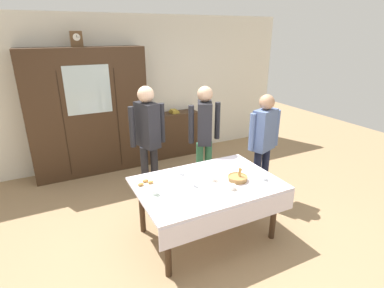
% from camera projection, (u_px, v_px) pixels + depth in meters
% --- Properties ---
extents(ground_plane, '(12.00, 12.00, 0.00)m').
position_uv_depth(ground_plane, '(199.00, 225.00, 3.96)').
color(ground_plane, '#997A56').
rests_on(ground_plane, ground).
extents(back_wall, '(6.40, 0.10, 2.70)m').
position_uv_depth(back_wall, '(134.00, 90.00, 5.70)').
color(back_wall, silver).
rests_on(back_wall, ground).
extents(dining_table, '(1.66, 1.13, 0.73)m').
position_uv_depth(dining_table, '(209.00, 191.00, 3.54)').
color(dining_table, '#3D2819').
rests_on(dining_table, ground).
extents(wall_cabinet, '(1.97, 0.46, 2.17)m').
position_uv_depth(wall_cabinet, '(89.00, 113.00, 5.17)').
color(wall_cabinet, '#3D2819').
rests_on(wall_cabinet, ground).
extents(mantel_clock, '(0.18, 0.11, 0.24)m').
position_uv_depth(mantel_clock, '(76.00, 39.00, 4.73)').
color(mantel_clock, brown).
rests_on(mantel_clock, wall_cabinet).
extents(bookshelf_low, '(0.96, 0.35, 0.88)m').
position_uv_depth(bookshelf_low, '(175.00, 134.00, 6.12)').
color(bookshelf_low, '#3D2819').
rests_on(bookshelf_low, ground).
extents(book_stack, '(0.16, 0.20, 0.07)m').
position_uv_depth(book_stack, '(174.00, 111.00, 5.95)').
color(book_stack, '#B29333').
rests_on(book_stack, bookshelf_low).
extents(tea_cup_back_edge, '(0.13, 0.13, 0.06)m').
position_uv_depth(tea_cup_back_edge, '(155.00, 192.00, 3.26)').
color(tea_cup_back_edge, silver).
rests_on(tea_cup_back_edge, dining_table).
extents(tea_cup_near_left, '(0.13, 0.13, 0.06)m').
position_uv_depth(tea_cup_near_left, '(213.00, 179.00, 3.57)').
color(tea_cup_near_left, white).
rests_on(tea_cup_near_left, dining_table).
extents(tea_cup_far_left, '(0.13, 0.13, 0.06)m').
position_uv_depth(tea_cup_far_left, '(180.00, 172.00, 3.73)').
color(tea_cup_far_left, white).
rests_on(tea_cup_far_left, dining_table).
extents(tea_cup_mid_right, '(0.13, 0.13, 0.06)m').
position_uv_depth(tea_cup_mid_right, '(263.00, 178.00, 3.59)').
color(tea_cup_mid_right, white).
rests_on(tea_cup_mid_right, dining_table).
extents(tea_cup_far_right, '(0.13, 0.13, 0.06)m').
position_uv_depth(tea_cup_far_right, '(232.00, 187.00, 3.37)').
color(tea_cup_far_right, white).
rests_on(tea_cup_far_right, dining_table).
extents(tea_cup_near_right, '(0.13, 0.13, 0.06)m').
position_uv_depth(tea_cup_near_right, '(193.00, 184.00, 3.44)').
color(tea_cup_near_right, white).
rests_on(tea_cup_near_right, dining_table).
extents(bread_basket, '(0.24, 0.24, 0.16)m').
position_uv_depth(bread_basket, '(238.00, 178.00, 3.57)').
color(bread_basket, '#9E7542').
rests_on(bread_basket, dining_table).
extents(pastry_plate, '(0.28, 0.28, 0.05)m').
position_uv_depth(pastry_plate, '(146.00, 184.00, 3.47)').
color(pastry_plate, white).
rests_on(pastry_plate, dining_table).
extents(spoon_far_left, '(0.12, 0.02, 0.01)m').
position_uv_depth(spoon_far_left, '(187.00, 193.00, 3.30)').
color(spoon_far_left, silver).
rests_on(spoon_far_left, dining_table).
extents(spoon_mid_left, '(0.12, 0.02, 0.01)m').
position_uv_depth(spoon_mid_left, '(162.00, 177.00, 3.67)').
color(spoon_mid_left, silver).
rests_on(spoon_mid_left, dining_table).
extents(spoon_near_right, '(0.12, 0.02, 0.01)m').
position_uv_depth(spoon_near_right, '(224.00, 172.00, 3.79)').
color(spoon_near_right, silver).
rests_on(spoon_near_right, dining_table).
extents(person_by_cabinet, '(0.52, 0.31, 1.59)m').
position_uv_depth(person_by_cabinet, '(264.00, 138.00, 4.32)').
color(person_by_cabinet, '#191E38').
rests_on(person_by_cabinet, ground).
extents(person_near_right_end, '(0.52, 0.40, 1.72)m').
position_uv_depth(person_near_right_end, '(148.00, 133.00, 4.26)').
color(person_near_right_end, '#232328').
rests_on(person_near_right_end, ground).
extents(person_behind_table_left, '(0.52, 0.41, 1.68)m').
position_uv_depth(person_behind_table_left, '(204.00, 130.00, 4.46)').
color(person_behind_table_left, '#33704C').
rests_on(person_behind_table_left, ground).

